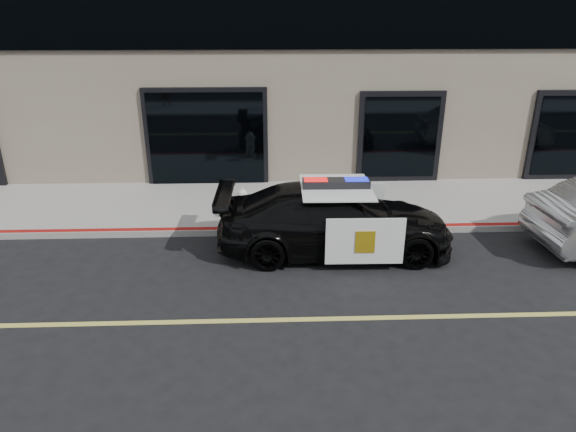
{
  "coord_description": "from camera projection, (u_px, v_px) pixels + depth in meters",
  "views": [
    {
      "loc": [
        0.77,
        -7.35,
        4.92
      ],
      "look_at": [
        1.12,
        2.2,
        1.0
      ],
      "focal_mm": 32.0,
      "sensor_mm": 36.0,
      "label": 1
    }
  ],
  "objects": [
    {
      "name": "sidewalk_n",
      "position": [
        241.0,
        205.0,
        13.46
      ],
      "size": [
        60.0,
        3.5,
        0.15
      ],
      "primitive_type": "cube",
      "color": "gray",
      "rests_on": "ground"
    },
    {
      "name": "fire_hydrant",
      "position": [
        243.0,
        206.0,
        12.07
      ],
      "size": [
        0.38,
        0.53,
        0.84
      ],
      "color": "white",
      "rests_on": "sidewalk_n"
    },
    {
      "name": "ground",
      "position": [
        226.0,
        321.0,
        8.63
      ],
      "size": [
        120.0,
        120.0,
        0.0
      ],
      "primitive_type": "plane",
      "color": "black",
      "rests_on": "ground"
    },
    {
      "name": "police_car",
      "position": [
        335.0,
        220.0,
        10.86
      ],
      "size": [
        2.35,
        5.03,
        1.63
      ],
      "color": "black",
      "rests_on": "ground"
    }
  ]
}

